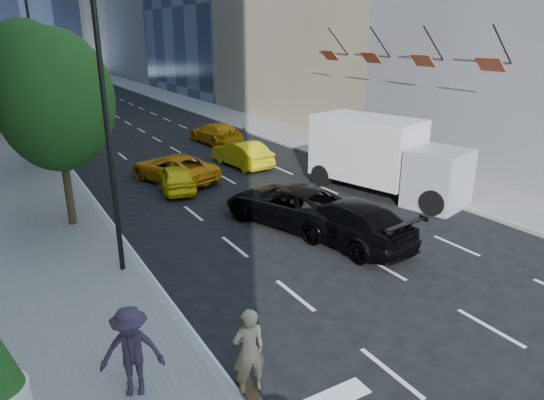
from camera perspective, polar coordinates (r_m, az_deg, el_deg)
ground at (r=15.91m, az=10.36°, el=-8.67°), size 160.00×160.00×0.00m
sidewalk_right at (r=45.52m, az=-4.80°, el=9.72°), size 4.00×120.00×0.15m
lamp_near at (r=14.92m, az=-18.60°, el=12.31°), size 2.13×0.22×10.00m
lamp_far at (r=32.70m, az=-25.79°, el=14.53°), size 2.13×0.22×10.00m
tree_near at (r=19.78m, az=-24.10°, el=10.59°), size 4.20×4.20×7.46m
tree_mid at (r=29.66m, az=-26.76°, el=13.15°), size 4.50×4.50×7.99m
tree_far at (r=42.66m, az=-28.15°, el=13.18°), size 3.90×3.90×6.92m
traffic_signal at (r=50.70m, az=-27.74°, el=13.36°), size 2.48×0.53×5.20m
facade_flags at (r=28.74m, az=14.55°, el=16.14°), size 1.85×13.30×2.05m
skateboarder at (r=10.54m, az=-2.74°, el=-17.88°), size 0.76×0.55×1.94m
black_sedan_lincoln at (r=19.54m, az=2.13°, el=-0.50°), size 4.37×6.27×1.59m
black_sedan_mercedes at (r=17.92m, az=8.55°, el=-2.44°), size 3.08×5.94×1.65m
taxi_a at (r=24.17m, az=-11.28°, el=2.61°), size 2.20×4.05×1.31m
taxi_b at (r=28.23m, az=-3.57°, el=5.46°), size 2.06×4.64×1.48m
taxi_c at (r=25.66m, az=-11.49°, el=3.70°), size 3.92×5.69×1.45m
taxi_d at (r=34.51m, az=-6.61°, el=7.83°), size 2.51×5.22×1.47m
city_bus at (r=41.60m, az=-21.80°, el=9.58°), size 6.35×10.94×3.00m
box_truck at (r=23.67m, az=13.04°, el=5.03°), size 4.55×7.86×3.55m
pedestrian_c at (r=10.73m, az=-16.19°, el=-16.77°), size 1.48×1.17×2.01m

